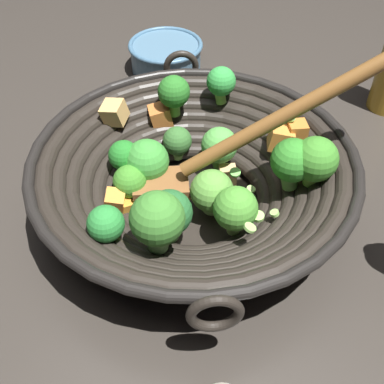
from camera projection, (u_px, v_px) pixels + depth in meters
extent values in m
plane|color=#332D28|center=(194.00, 208.00, 0.65)|extent=(4.00, 4.00, 0.00)
cylinder|color=black|center=(194.00, 205.00, 0.65)|extent=(0.16, 0.16, 0.01)
torus|color=black|center=(194.00, 197.00, 0.64)|extent=(0.21, 0.21, 0.02)
torus|color=black|center=(194.00, 192.00, 0.63)|extent=(0.24, 0.24, 0.02)
torus|color=black|center=(194.00, 187.00, 0.62)|extent=(0.27, 0.27, 0.02)
torus|color=black|center=(194.00, 182.00, 0.62)|extent=(0.30, 0.30, 0.02)
torus|color=black|center=(194.00, 176.00, 0.61)|extent=(0.33, 0.33, 0.02)
torus|color=black|center=(194.00, 170.00, 0.60)|extent=(0.36, 0.36, 0.02)
torus|color=black|center=(194.00, 165.00, 0.60)|extent=(0.39, 0.39, 0.02)
torus|color=black|center=(194.00, 159.00, 0.59)|extent=(0.41, 0.41, 0.01)
torus|color=black|center=(181.00, 67.00, 0.74)|extent=(0.04, 0.05, 0.05)
torus|color=black|center=(215.00, 314.00, 0.44)|extent=(0.04, 0.05, 0.05)
cylinder|color=#76AE4F|center=(178.00, 153.00, 0.70)|extent=(0.03, 0.03, 0.02)
sphere|color=#33652C|center=(177.00, 141.00, 0.68)|extent=(0.04, 0.04, 0.04)
cylinder|color=#78B949|center=(149.00, 179.00, 0.65)|extent=(0.02, 0.02, 0.02)
sphere|color=#3B8F35|center=(147.00, 161.00, 0.62)|extent=(0.06, 0.06, 0.06)
cylinder|color=olive|center=(234.00, 226.00, 0.58)|extent=(0.02, 0.02, 0.02)
sphere|color=#488E30|center=(235.00, 208.00, 0.56)|extent=(0.05, 0.05, 0.05)
cylinder|color=#7BB14F|center=(132.00, 198.00, 0.63)|extent=(0.03, 0.02, 0.03)
sphere|color=#3C8327|center=(130.00, 182.00, 0.61)|extent=(0.04, 0.04, 0.04)
cylinder|color=#5F994C|center=(170.00, 231.00, 0.58)|extent=(0.02, 0.02, 0.02)
sphere|color=#24602C|center=(170.00, 212.00, 0.56)|extent=(0.05, 0.05, 0.05)
cylinder|color=#5F914D|center=(159.00, 241.00, 0.53)|extent=(0.03, 0.03, 0.03)
sphere|color=#3B7D2D|center=(157.00, 219.00, 0.50)|extent=(0.06, 0.06, 0.06)
cylinder|color=#68A63C|center=(126.00, 171.00, 0.64)|extent=(0.02, 0.02, 0.02)
sphere|color=#227524|center=(124.00, 155.00, 0.62)|extent=(0.04, 0.04, 0.04)
cylinder|color=#73AD47|center=(174.00, 109.00, 0.69)|extent=(0.02, 0.02, 0.02)
sphere|color=#297124|center=(174.00, 92.00, 0.67)|extent=(0.05, 0.05, 0.05)
cylinder|color=#57A23A|center=(218.00, 162.00, 0.67)|extent=(0.02, 0.02, 0.02)
sphere|color=#4F9E43|center=(219.00, 145.00, 0.65)|extent=(0.05, 0.05, 0.05)
cylinder|color=#81C05B|center=(108.00, 239.00, 0.54)|extent=(0.02, 0.02, 0.02)
sphere|color=#2A8335|center=(106.00, 224.00, 0.52)|extent=(0.04, 0.04, 0.04)
cylinder|color=#6DA251|center=(289.00, 180.00, 0.60)|extent=(0.02, 0.03, 0.02)
sphere|color=#328329|center=(293.00, 160.00, 0.58)|extent=(0.05, 0.05, 0.05)
cylinder|color=#89BD49|center=(311.00, 180.00, 0.59)|extent=(0.03, 0.02, 0.02)
sphere|color=#3D862A|center=(315.00, 159.00, 0.57)|extent=(0.05, 0.05, 0.05)
cylinder|color=#83BD4C|center=(220.00, 97.00, 0.70)|extent=(0.02, 0.02, 0.02)
sphere|color=green|center=(221.00, 81.00, 0.68)|extent=(0.04, 0.04, 0.04)
cylinder|color=#82AF5B|center=(211.00, 207.00, 0.62)|extent=(0.03, 0.03, 0.02)
sphere|color=#58953B|center=(212.00, 191.00, 0.60)|extent=(0.05, 0.05, 0.05)
cube|color=#C1742D|center=(297.00, 131.00, 0.64)|extent=(0.03, 0.03, 0.02)
cube|color=#CF8037|center=(176.00, 191.00, 0.62)|extent=(0.04, 0.04, 0.03)
cube|color=#E6B076|center=(227.00, 175.00, 0.66)|extent=(0.03, 0.03, 0.03)
cube|color=orange|center=(127.00, 206.00, 0.61)|extent=(0.03, 0.03, 0.03)
cube|color=#C56C32|center=(160.00, 116.00, 0.70)|extent=(0.04, 0.04, 0.03)
cube|color=orange|center=(115.00, 200.00, 0.60)|extent=(0.03, 0.04, 0.03)
cube|color=orange|center=(281.00, 138.00, 0.64)|extent=(0.04, 0.04, 0.04)
cube|color=#E0AB63|center=(114.00, 113.00, 0.66)|extent=(0.04, 0.04, 0.04)
cylinder|color=#99D166|center=(291.00, 118.00, 0.63)|extent=(0.02, 0.02, 0.01)
cylinder|color=#99D166|center=(250.00, 228.00, 0.53)|extent=(0.02, 0.02, 0.01)
cylinder|color=#99D166|center=(275.00, 213.00, 0.57)|extent=(0.01, 0.01, 0.01)
cylinder|color=#6BC651|center=(235.00, 172.00, 0.62)|extent=(0.02, 0.02, 0.01)
cylinder|color=#99D166|center=(135.00, 162.00, 0.66)|extent=(0.02, 0.02, 0.01)
cylinder|color=#99D166|center=(251.00, 190.00, 0.63)|extent=(0.02, 0.02, 0.01)
cylinder|color=#99D166|center=(258.00, 216.00, 0.55)|extent=(0.02, 0.02, 0.01)
cube|color=brown|center=(161.00, 183.00, 0.61)|extent=(0.08, 0.09, 0.01)
cylinder|color=brown|center=(282.00, 117.00, 0.55)|extent=(0.15, 0.21, 0.16)
cylinder|color=slate|center=(166.00, 57.00, 0.88)|extent=(0.13, 0.13, 0.05)
torus|color=#436986|center=(165.00, 45.00, 0.87)|extent=(0.13, 0.13, 0.01)
cylinder|color=#99D166|center=(174.00, 52.00, 0.89)|extent=(0.01, 0.01, 0.00)
cylinder|color=#6BC651|center=(173.00, 48.00, 0.90)|extent=(0.01, 0.01, 0.00)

